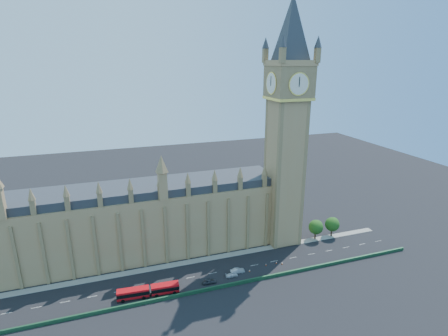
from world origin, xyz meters
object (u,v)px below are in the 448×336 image
object	(u,v)px
red_bus	(148,291)
car_white	(232,275)
car_silver	(238,271)
car_grey	(209,281)

from	to	relation	value
red_bus	car_white	size ratio (longest dim) A/B	4.53
car_white	car_silver	bearing A→B (deg)	-62.55
car_grey	car_white	world-z (taller)	car_grey
car_silver	car_white	world-z (taller)	car_silver
red_bus	car_silver	xyz separation A→B (m)	(31.44, 2.80, -0.91)
red_bus	car_grey	bearing A→B (deg)	4.32
red_bus	car_silver	world-z (taller)	red_bus
car_white	red_bus	bearing A→B (deg)	90.44
car_white	car_grey	bearing A→B (deg)	95.36
car_grey	car_silver	xyz separation A→B (m)	(11.31, 2.68, 0.03)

